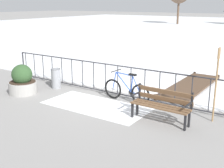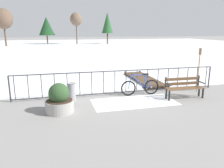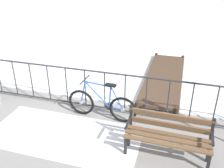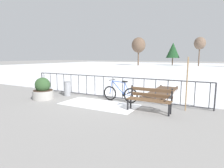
# 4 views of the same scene
# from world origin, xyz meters

# --- Properties ---
(ground_plane) EXTENTS (160.00, 160.00, 0.00)m
(ground_plane) POSITION_xyz_m (0.00, 0.00, 0.00)
(ground_plane) COLOR gray
(frozen_pond) EXTENTS (80.00, 56.00, 0.03)m
(frozen_pond) POSITION_xyz_m (0.00, 28.40, 0.01)
(frozen_pond) COLOR white
(frozen_pond) RESTS_ON ground
(snow_patch) EXTENTS (3.29, 1.54, 0.01)m
(snow_patch) POSITION_xyz_m (0.22, -1.20, 0.00)
(snow_patch) COLOR white
(snow_patch) RESTS_ON ground
(railing_fence) EXTENTS (9.06, 0.06, 1.07)m
(railing_fence) POSITION_xyz_m (0.00, 0.00, 0.56)
(railing_fence) COLOR #2D2D33
(railing_fence) RESTS_ON ground
(bicycle_near_railing) EXTENTS (1.71, 0.52, 0.97)m
(bicycle_near_railing) POSITION_xyz_m (0.79, -0.33, 0.37)
(bicycle_near_railing) COLOR black
(bicycle_near_railing) RESTS_ON ground
(park_bench) EXTENTS (1.61, 0.52, 0.89)m
(park_bench) POSITION_xyz_m (2.39, -1.17, 0.51)
(park_bench) COLOR brown
(park_bench) RESTS_ON ground
(planter_with_shrub) EXTENTS (0.97, 0.97, 1.03)m
(planter_with_shrub) POSITION_xyz_m (-2.65, -1.59, 0.43)
(planter_with_shrub) COLOR #9E9B96
(planter_with_shrub) RESTS_ON ground
(trash_bin) EXTENTS (0.35, 0.35, 0.73)m
(trash_bin) POSITION_xyz_m (-2.16, -0.46, 0.37)
(trash_bin) COLOR gray
(trash_bin) RESTS_ON ground
(oar_upright) EXTENTS (0.04, 0.16, 1.98)m
(oar_upright) POSITION_xyz_m (3.55, -0.43, 1.14)
(oar_upright) COLOR #937047
(oar_upright) RESTS_ON ground
(wooden_dock) EXTENTS (1.10, 3.92, 0.20)m
(wooden_dock) POSITION_xyz_m (2.02, 2.21, 0.12)
(wooden_dock) COLOR #4C3828
(wooden_dock) RESTS_ON ground
(tree_far_west) EXTENTS (2.33, 2.33, 6.08)m
(tree_far_west) POSITION_xyz_m (1.59, 36.15, 4.76)
(tree_far_west) COLOR brown
(tree_far_west) RESTS_ON ground
(tree_centre) EXTENTS (3.13, 3.13, 6.35)m
(tree_centre) POSITION_xyz_m (-10.95, 33.43, 4.60)
(tree_centre) COLOR brown
(tree_centre) RESTS_ON ground
(tree_east_mid) EXTENTS (3.07, 3.07, 5.24)m
(tree_east_mid) POSITION_xyz_m (-4.11, 37.82, 3.47)
(tree_east_mid) COLOR brown
(tree_east_mid) RESTS_ON ground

